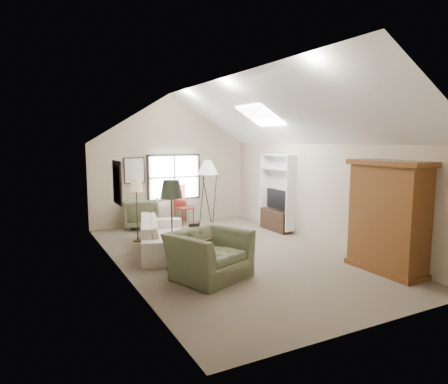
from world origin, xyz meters
name	(u,v)px	position (x,y,z in m)	size (l,w,h in m)	color
room_shell	(232,112)	(0.00, 0.00, 3.21)	(5.01, 8.01, 4.00)	brown
window	(174,177)	(0.10, 3.96, 1.45)	(1.72, 0.08, 1.42)	black
skylight	(261,115)	(1.30, 0.90, 3.22)	(0.80, 1.20, 0.52)	white
wall_art	(126,176)	(-1.88, 1.94, 1.73)	(1.97, 3.71, 0.88)	black
armoire	(388,217)	(2.18, -2.40, 1.10)	(0.60, 1.50, 2.20)	brown
tv_alcove	(277,191)	(2.34, 1.60, 1.15)	(0.32, 1.30, 2.10)	white
media_console	(276,220)	(2.32, 1.60, 0.30)	(0.34, 1.18, 0.60)	#382316
tv_panel	(276,199)	(2.32, 1.60, 0.92)	(0.05, 0.90, 0.55)	black
sofa	(164,235)	(-1.27, 1.03, 0.39)	(2.65, 1.04, 0.77)	beige
armchair_near	(209,255)	(-1.11, -1.12, 0.45)	(1.37, 1.20, 0.89)	#5D6446
armchair_far	(142,213)	(-1.03, 3.70, 0.44)	(0.94, 0.97, 0.88)	#5F6446
coffee_table	(198,236)	(-0.29, 1.23, 0.20)	(0.78, 0.43, 0.40)	#3E2119
bowl	(198,228)	(-0.29, 1.23, 0.42)	(0.19, 0.19, 0.05)	#3B1F18
side_table	(195,254)	(-1.17, -0.57, 0.33)	(0.66, 0.66, 0.66)	#381E17
side_chair	(184,205)	(0.31, 3.70, 0.61)	(0.47, 0.47, 1.21)	maroon
tripod_lamp	(208,194)	(0.74, 2.86, 1.02)	(0.59, 0.59, 2.04)	silver
dark_lamp	(172,225)	(-1.57, -0.37, 0.93)	(0.44, 0.44, 1.85)	#232A1E
tan_lamp	(137,209)	(-1.57, 2.23, 0.83)	(0.33, 0.33, 1.66)	tan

